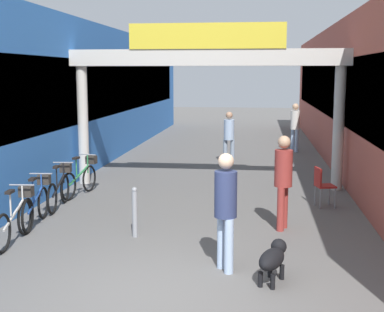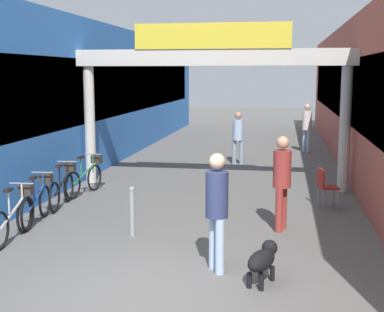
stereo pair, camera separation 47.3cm
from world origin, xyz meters
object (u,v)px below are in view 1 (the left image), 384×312
at_px(bollard_post_metal, 135,212).
at_px(pedestrian_with_dog, 226,204).
at_px(pedestrian_companion, 283,176).
at_px(bicycle_blue_second, 37,203).
at_px(dog_on_leash, 273,258).
at_px(bicycle_black_third, 60,188).
at_px(bicycle_silver_nearest, 16,218).
at_px(pedestrian_carrying_crate, 229,134).
at_px(cafe_chair_red_nearer, 322,183).
at_px(pedestrian_elderly_walking, 295,124).
at_px(bicycle_green_farthest, 81,177).

bearing_deg(bollard_post_metal, pedestrian_with_dog, -40.53).
distance_m(pedestrian_companion, bicycle_blue_second, 4.85).
relative_size(dog_on_leash, bollard_post_metal, 0.87).
bearing_deg(pedestrian_companion, bicycle_black_third, 166.85).
bearing_deg(bicycle_blue_second, pedestrian_companion, 2.77).
height_order(bicycle_silver_nearest, bicycle_black_third, same).
distance_m(pedestrian_with_dog, pedestrian_carrying_crate, 9.68).
relative_size(bicycle_silver_nearest, cafe_chair_red_nearer, 1.90).
bearing_deg(bicycle_silver_nearest, pedestrian_with_dog, -14.39).
bearing_deg(cafe_chair_red_nearer, pedestrian_elderly_walking, 90.43).
bearing_deg(pedestrian_carrying_crate, pedestrian_elderly_walking, 52.92).
xyz_separation_m(bicycle_green_farthest, bollard_post_metal, (2.08, -3.17, 0.04)).
xyz_separation_m(pedestrian_carrying_crate, bicycle_green_farthest, (-3.34, -5.00, -0.55)).
xyz_separation_m(pedestrian_elderly_walking, bicycle_green_farthest, (-5.67, -8.08, -0.63)).
distance_m(pedestrian_carrying_crate, cafe_chair_red_nearer, 5.98).
height_order(dog_on_leash, bicycle_green_farthest, bicycle_green_farthest).
distance_m(pedestrian_with_dog, cafe_chair_red_nearer, 4.64).
distance_m(bicycle_blue_second, bicycle_green_farthest, 2.60).
bearing_deg(pedestrian_companion, bollard_post_metal, -163.25).
height_order(bicycle_silver_nearest, bollard_post_metal, bicycle_silver_nearest).
xyz_separation_m(pedestrian_companion, bicycle_blue_second, (-4.81, -0.23, -0.61)).
height_order(pedestrian_with_dog, bicycle_blue_second, pedestrian_with_dog).
xyz_separation_m(pedestrian_elderly_walking, bicycle_silver_nearest, (-5.61, -11.78, -0.63)).
bearing_deg(pedestrian_with_dog, bicycle_green_farthest, 129.38).
relative_size(pedestrian_carrying_crate, bollard_post_metal, 1.85).
bearing_deg(bicycle_black_third, dog_on_leash, -39.37).
relative_size(bicycle_black_third, cafe_chair_red_nearer, 1.90).
xyz_separation_m(bicycle_black_third, bicycle_green_farthest, (0.08, 1.23, 0.00)).
distance_m(pedestrian_companion, pedestrian_carrying_crate, 7.50).
relative_size(pedestrian_elderly_walking, bicycle_green_farthest, 1.10).
bearing_deg(pedestrian_elderly_walking, bicycle_blue_second, -118.08).
bearing_deg(dog_on_leash, bicycle_blue_second, 152.06).
distance_m(bicycle_black_third, bicycle_green_farthest, 1.23).
relative_size(dog_on_leash, bicycle_black_third, 0.48).
bearing_deg(bicycle_silver_nearest, bicycle_green_farthest, 90.88).
distance_m(bicycle_black_third, bollard_post_metal, 2.91).
bearing_deg(bicycle_green_farthest, bicycle_blue_second, -90.63).
relative_size(pedestrian_with_dog, bollard_post_metal, 1.94).
relative_size(pedestrian_carrying_crate, pedestrian_elderly_walking, 0.94).
height_order(pedestrian_companion, bollard_post_metal, pedestrian_companion).
bearing_deg(pedestrian_with_dog, bollard_post_metal, 139.47).
distance_m(pedestrian_with_dog, bollard_post_metal, 2.37).
bearing_deg(pedestrian_carrying_crate, pedestrian_companion, -78.91).
bearing_deg(bollard_post_metal, bicycle_silver_nearest, -165.47).
bearing_deg(dog_on_leash, pedestrian_carrying_crate, 96.85).
distance_m(pedestrian_elderly_walking, bicycle_blue_second, 12.12).
relative_size(pedestrian_with_dog, pedestrian_companion, 1.00).
relative_size(pedestrian_companion, pedestrian_elderly_walking, 0.99).
xyz_separation_m(pedestrian_carrying_crate, bicycle_blue_second, (-3.37, -7.59, -0.55)).
xyz_separation_m(pedestrian_carrying_crate, pedestrian_elderly_walking, (2.33, 3.08, 0.08)).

